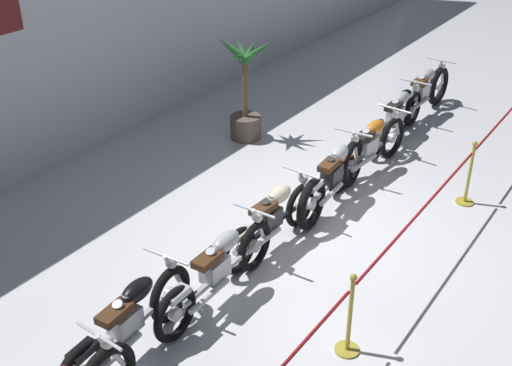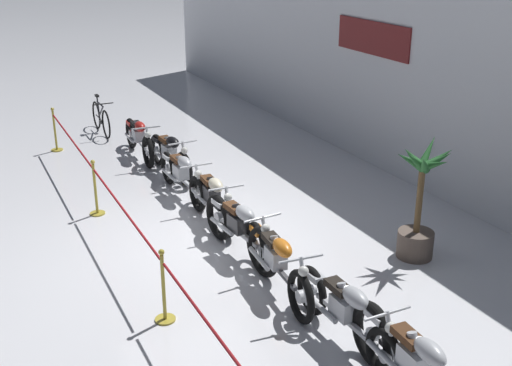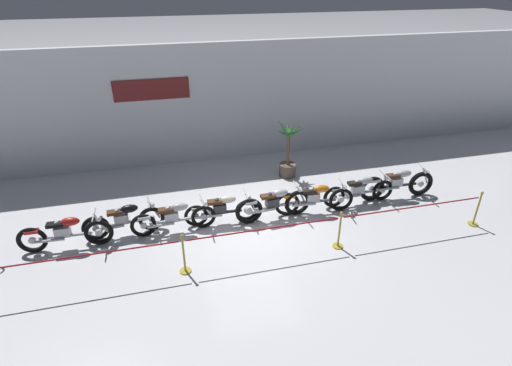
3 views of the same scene
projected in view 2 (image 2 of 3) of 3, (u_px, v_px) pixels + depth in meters
ground_plane at (196, 243)px, 10.69m from camera, size 120.00×120.00×0.00m
back_wall at (447, 89)px, 12.04m from camera, size 28.00×0.29×4.20m
motorcycle_red_0 at (139, 138)px, 14.68m from camera, size 2.31×0.62×0.94m
motorcycle_black_1 at (170, 154)px, 13.62m from camera, size 2.14×0.62×0.93m
motorcycle_silver_2 at (182, 175)px, 12.45m from camera, size 2.28×0.62×0.92m
motorcycle_cream_3 at (213, 197)px, 11.39m from camera, size 2.07×0.62×0.91m
motorcycle_silver_4 at (240, 229)px, 10.10m from camera, size 2.25×0.62×0.97m
motorcycle_orange_5 at (277, 262)px, 9.07m from camera, size 2.35×0.62×0.94m
motorcycle_silver_6 at (346, 313)px, 7.89m from camera, size 2.29×0.62×0.92m
bicycle at (101, 119)px, 16.52m from camera, size 1.75×0.48×0.97m
potted_palm_left_of_row at (419, 208)px, 9.96m from camera, size 0.92×0.94×1.98m
stanchion_far_left at (100, 184)px, 11.19m from camera, size 12.24×0.28×1.05m
stanchion_mid_left at (96, 196)px, 11.70m from camera, size 0.28×0.28×1.05m
stanchion_mid_right at (164, 297)px, 8.43m from camera, size 0.28×0.28×1.05m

